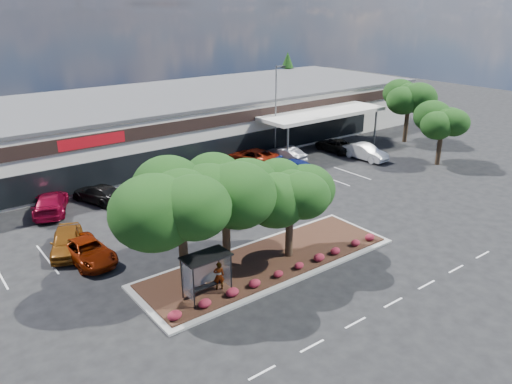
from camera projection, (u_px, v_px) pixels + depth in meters
ground at (333, 278)px, 31.22m from camera, size 160.00×160.00×0.00m
retail_store at (115, 128)px, 55.33m from camera, size 80.40×25.20×6.25m
landscape_island at (268, 262)px, 33.01m from camera, size 18.00×6.00×0.26m
lane_markings at (236, 224)px, 38.88m from camera, size 33.12×20.06×0.01m
shrub_row at (289, 269)px, 31.31m from camera, size 17.00×0.80×0.50m
bus_shelter at (205, 263)px, 28.33m from camera, size 2.75×1.55×2.59m
island_tree_west at (182, 226)px, 28.53m from camera, size 7.20×7.20×7.89m
island_tree_mid at (226, 212)px, 31.14m from camera, size 6.60×6.60×7.32m
island_tree_east at (290, 210)px, 32.44m from camera, size 5.80×5.80×6.50m
tree_east_near at (441, 135)px, 52.27m from camera, size 5.60×5.60×6.51m
tree_east_far at (408, 111)px, 60.86m from camera, size 6.40×6.40×7.62m
conifer_north_east at (287, 80)px, 81.64m from camera, size 3.96×3.96×9.00m
person_waiting at (219, 276)px, 29.29m from camera, size 0.77×0.66×1.78m
light_pole at (276, 117)px, 54.68m from camera, size 1.38×0.88×10.02m
car_0 at (67, 241)px, 34.24m from camera, size 3.69×5.31×1.68m
car_1 at (88, 251)px, 33.10m from camera, size 2.79×5.44×1.47m
car_2 at (150, 218)px, 38.26m from camera, size 2.72×4.51×1.44m
car_3 at (197, 209)px, 39.72m from camera, size 3.70×5.89×1.59m
car_4 at (219, 210)px, 39.70m from camera, size 3.03×5.45×1.44m
car_5 at (276, 199)px, 42.06m from camera, size 1.86×4.16×1.39m
car_6 at (287, 191)px, 44.01m from camera, size 2.83×4.30×1.34m
car_7 at (300, 169)px, 49.30m from camera, size 4.20×6.03×1.62m
car_8 at (365, 152)px, 54.77m from camera, size 2.11×5.29×1.71m
car_9 at (51, 203)px, 40.81m from camera, size 4.46×6.40×1.72m
car_10 at (99, 194)px, 43.00m from camera, size 3.88×5.80×1.56m
car_11 at (154, 197)px, 42.59m from camera, size 2.15×4.18×1.36m
car_12 at (198, 173)px, 48.06m from camera, size 3.41×5.22×1.65m
car_13 at (230, 171)px, 48.66m from camera, size 3.53×5.80×1.57m
car_14 at (252, 156)px, 53.23m from camera, size 4.84×6.66×1.68m
car_15 at (290, 152)px, 54.66m from camera, size 3.59×5.38×1.70m
car_16 at (285, 155)px, 53.83m from camera, size 2.48×5.26×1.66m
car_17 at (335, 145)px, 57.96m from camera, size 2.53×5.30×1.46m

